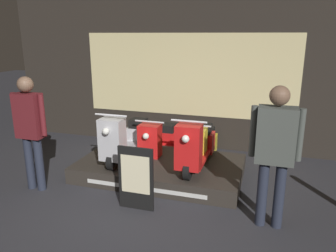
{
  "coord_description": "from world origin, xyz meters",
  "views": [
    {
      "loc": [
        1.64,
        -3.48,
        2.37
      ],
      "look_at": [
        -0.01,
        1.88,
        0.8
      ],
      "focal_mm": 35.0,
      "sensor_mm": 36.0,
      "label": 1
    }
  ],
  "objects": [
    {
      "name": "scooter_display_right",
      "position": [
        0.59,
        1.46,
        0.62
      ],
      "size": [
        0.53,
        1.52,
        0.92
      ],
      "color": "black",
      "rests_on": "display_platform"
    },
    {
      "name": "person_right_browsing",
      "position": [
        1.77,
        0.45,
        1.09
      ],
      "size": [
        0.61,
        0.25,
        1.81
      ],
      "color": "#232838",
      "rests_on": "ground_plane"
    },
    {
      "name": "shop_wall_back",
      "position": [
        0.0,
        3.21,
        1.6
      ],
      "size": [
        8.13,
        0.09,
        3.2
      ],
      "color": "#28231E",
      "rests_on": "ground_plane"
    },
    {
      "name": "person_left_browsing",
      "position": [
        -1.76,
        0.45,
        1.05
      ],
      "size": [
        0.56,
        0.23,
        1.78
      ],
      "color": "#232838",
      "rests_on": "ground_plane"
    },
    {
      "name": "price_sign_board",
      "position": [
        -0.0,
        0.34,
        0.46
      ],
      "size": [
        0.51,
        0.04,
        0.91
      ],
      "color": "black",
      "rests_on": "ground_plane"
    },
    {
      "name": "scooter_backrow_0",
      "position": [
        -0.29,
        2.2,
        0.36
      ],
      "size": [
        0.53,
        1.52,
        0.92
      ],
      "color": "black",
      "rests_on": "ground_plane"
    },
    {
      "name": "scooter_display_left",
      "position": [
        -0.66,
        1.46,
        0.62
      ],
      "size": [
        0.53,
        1.52,
        0.92
      ],
      "color": "black",
      "rests_on": "display_platform"
    },
    {
      "name": "scooter_backrow_1",
      "position": [
        0.52,
        2.2,
        0.36
      ],
      "size": [
        0.53,
        1.52,
        0.92
      ],
      "color": "black",
      "rests_on": "ground_plane"
    },
    {
      "name": "ground_plane",
      "position": [
        0.0,
        0.0,
        0.0
      ],
      "size": [
        30.0,
        30.0,
        0.0
      ],
      "primitive_type": "plane",
      "color": "#2D2D33"
    },
    {
      "name": "display_platform",
      "position": [
        -0.03,
        1.51,
        0.13
      ],
      "size": [
        2.76,
        1.59,
        0.26
      ],
      "color": "#2D2823",
      "rests_on": "ground_plane"
    }
  ]
}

